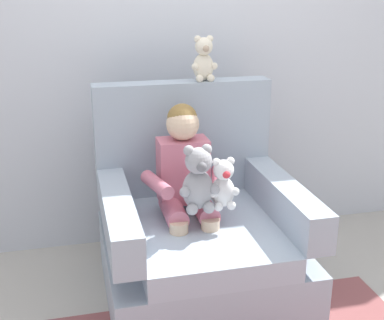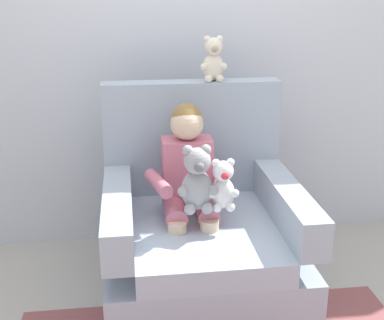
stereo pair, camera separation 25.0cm
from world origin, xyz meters
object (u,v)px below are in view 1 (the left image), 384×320
Objects in this scene: armchair at (198,237)px; plush_cream_on_backrest at (204,60)px; seated_child at (186,177)px; plush_white at (223,185)px; plush_grey at (198,180)px.

plush_cream_on_backrest is (0.12, 0.36, 0.88)m from armchair.
plush_cream_on_backrest is at bearing 67.90° from seated_child.
plush_white is at bearing -94.94° from plush_cream_on_backrest.
armchair is at bearing 87.52° from plush_grey.
plush_white is (0.08, -0.16, 0.35)m from armchair.
plush_cream_on_backrest is (0.16, 0.52, 0.49)m from plush_grey.
armchair is 0.42m from plush_grey.
seated_child is 0.24m from plush_white.
plush_cream_on_backrest reaches higher than seated_child.
plush_white is (0.13, 0.00, -0.03)m from plush_grey.
plush_grey is 1.29× the size of plush_white.
seated_child reaches higher than plush_grey.
armchair reaches higher than plush_grey.
armchair is 3.30× the size of plush_grey.
plush_cream_on_backrest is at bearing 71.91° from armchair.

